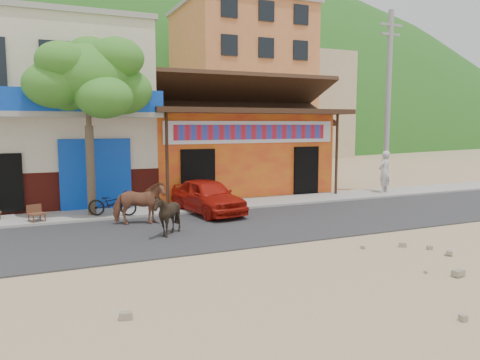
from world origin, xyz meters
The scene contains 16 objects.
ground centered at (0.00, 0.00, 0.00)m, with size 120.00×120.00×0.00m, color #9E825B.
road centered at (0.00, 2.50, 0.02)m, with size 60.00×5.00×0.04m, color #28282B.
sidewalk centered at (0.00, 6.00, 0.06)m, with size 60.00×2.00×0.12m, color gray.
dance_club centered at (2.00, 10.00, 1.80)m, with size 8.00×6.00×3.60m, color orange.
cafe_building centered at (-5.50, 10.00, 3.50)m, with size 7.00×6.00×7.00m, color beige.
apartment_front centered at (9.00, 24.00, 6.00)m, with size 9.00×9.00×12.00m, color #CC723F.
apartment_rear centered at (18.00, 30.00, 5.00)m, with size 8.00×8.00×10.00m, color tan.
hillside centered at (0.00, 70.00, 12.00)m, with size 100.00×40.00×24.00m, color #194C14.
tree centered at (-4.60, 5.80, 3.12)m, with size 3.00×3.00×6.00m, color #2D721E, non-canonical shape.
utility_pole centered at (8.20, 6.00, 4.12)m, with size 0.24×0.24×8.00m, color gray.
cow_tan centered at (-3.39, 3.93, 0.72)m, with size 0.73×1.60×1.35m, color brown.
cow_dark centered at (-2.99, 2.09, 0.64)m, with size 0.97×1.09×1.20m, color black.
red_car centered at (-0.79, 4.80, 0.66)m, with size 1.45×3.61×1.23m, color #A8160C.
scooter centered at (-4.00, 5.30, 0.55)m, with size 0.56×1.62×0.85m, color black.
pedestrian centered at (8.00, 5.85, 1.06)m, with size 0.68×0.45×1.87m, color silver.
cafe_chair_left centered at (-6.33, 5.32, 0.61)m, with size 0.46×0.46×0.98m, color #50271A, non-canonical shape.
Camera 1 is at (-6.37, -10.53, 3.17)m, focal length 35.00 mm.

